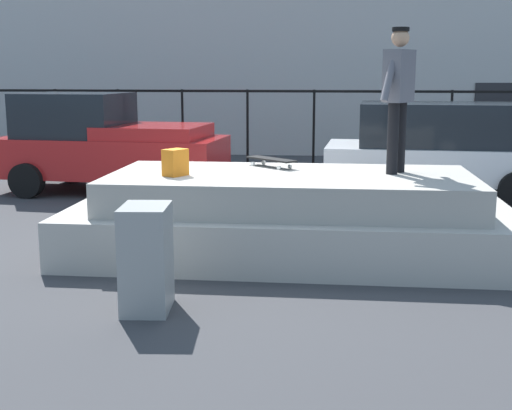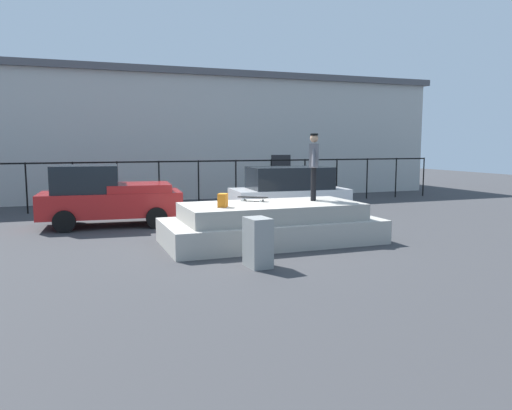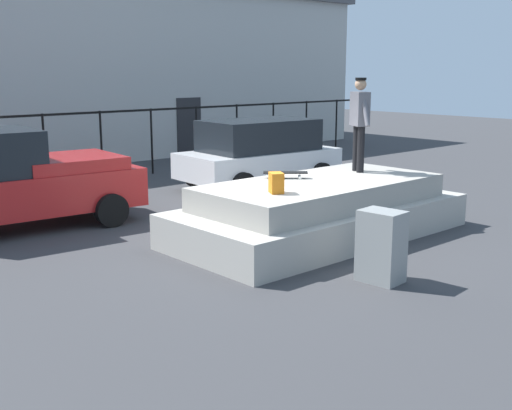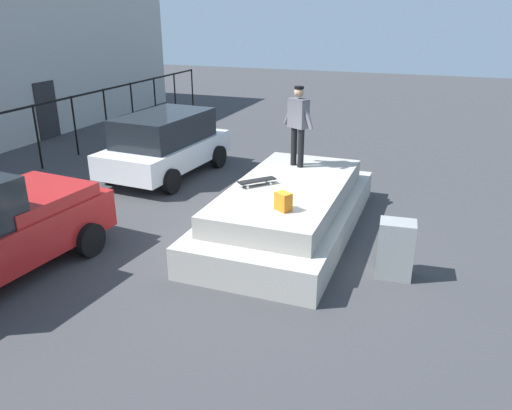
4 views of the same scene
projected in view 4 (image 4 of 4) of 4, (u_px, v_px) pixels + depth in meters
name	position (u px, v px, depth m)	size (l,w,h in m)	color
ground_plane	(263.00, 241.00, 10.06)	(60.00, 60.00, 0.00)	#38383A
concrete_ledge	(289.00, 209.00, 10.43)	(5.51, 2.60, 1.02)	#ADA89E
skateboarder	(298.00, 121.00, 11.06)	(0.52, 0.83, 1.79)	black
skateboard	(257.00, 181.00, 10.13)	(0.73, 0.69, 0.12)	black
backpack	(283.00, 202.00, 8.85)	(0.28, 0.20, 0.33)	orange
car_white_hatchback_mid	(165.00, 143.00, 13.81)	(4.15, 2.36, 1.72)	white
utility_box	(396.00, 249.00, 8.58)	(0.44, 0.60, 1.03)	gray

